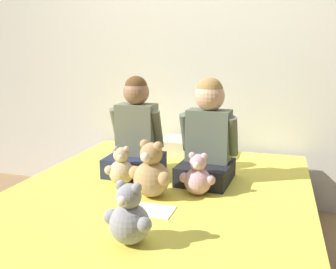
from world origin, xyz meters
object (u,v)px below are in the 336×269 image
at_px(bed, 161,225).
at_px(teddy_bear_at_foot_of_bed, 129,217).
at_px(teddy_bear_between_children, 151,173).
at_px(sign_card, 152,210).
at_px(child_on_left, 136,134).
at_px(teddy_bear_held_by_right_child, 198,177).
at_px(teddy_bear_held_by_left_child, 121,168).
at_px(pillow_at_headboard, 192,147).
at_px(child_on_right, 208,137).

bearing_deg(bed, teddy_bear_at_foot_of_bed, -83.15).
xyz_separation_m(teddy_bear_between_children, sign_card, (0.06, -0.17, -0.13)).
distance_m(child_on_left, teddy_bear_between_children, 0.43).
bearing_deg(teddy_bear_held_by_right_child, child_on_left, 149.84).
height_order(teddy_bear_at_foot_of_bed, sign_card, teddy_bear_at_foot_of_bed).
bearing_deg(teddy_bear_held_by_right_child, teddy_bear_held_by_left_child, 176.22).
xyz_separation_m(teddy_bear_held_by_right_child, pillow_at_headboard, (-0.22, 0.78, -0.04)).
relative_size(bed, child_on_right, 3.06).
bearing_deg(teddy_bear_held_by_left_child, bed, -15.43).
distance_m(child_on_right, teddy_bear_held_by_left_child, 0.54).
bearing_deg(teddy_bear_held_by_left_child, child_on_left, 72.76).
height_order(teddy_bear_between_children, teddy_bear_at_foot_of_bed, teddy_bear_between_children).
height_order(teddy_bear_at_foot_of_bed, pillow_at_headboard, teddy_bear_at_foot_of_bed).
distance_m(teddy_bear_at_foot_of_bed, pillow_at_headboard, 1.36).
bearing_deg(child_on_right, teddy_bear_held_by_right_child, -86.60).
bearing_deg(teddy_bear_at_foot_of_bed, bed, 106.71).
xyz_separation_m(bed, teddy_bear_held_by_right_child, (0.22, -0.02, 0.32)).
bearing_deg(sign_card, child_on_left, 119.43).
relative_size(teddy_bear_between_children, pillow_at_headboard, 0.66).
bearing_deg(sign_card, bed, 100.44).
distance_m(teddy_bear_held_by_left_child, teddy_bear_held_by_right_child, 0.45).
bearing_deg(pillow_at_headboard, teddy_bear_at_foot_of_bed, -86.96).
height_order(bed, teddy_bear_between_children, teddy_bear_between_children).
relative_size(teddy_bear_held_by_left_child, teddy_bear_held_by_right_child, 0.99).
relative_size(child_on_right, teddy_bear_at_foot_of_bed, 2.36).
height_order(child_on_left, teddy_bear_at_foot_of_bed, child_on_left).
bearing_deg(pillow_at_headboard, sign_card, -87.05).
bearing_deg(bed, sign_card, -79.56).
height_order(child_on_right, teddy_bear_at_foot_of_bed, child_on_right).
distance_m(teddy_bear_held_by_left_child, pillow_at_headboard, 0.80).
distance_m(teddy_bear_at_foot_of_bed, sign_card, 0.32).
bearing_deg(child_on_right, bed, -130.58).
distance_m(child_on_left, pillow_at_headboard, 0.62).
bearing_deg(pillow_at_headboard, child_on_right, -67.54).
height_order(teddy_bear_held_by_left_child, sign_card, teddy_bear_held_by_left_child).
height_order(teddy_bear_between_children, pillow_at_headboard, teddy_bear_between_children).
bearing_deg(child_on_left, teddy_bear_held_by_left_child, -90.71).
xyz_separation_m(child_on_right, teddy_bear_at_foot_of_bed, (-0.15, -0.82, -0.15)).
distance_m(child_on_right, teddy_bear_at_foot_of_bed, 0.85).
bearing_deg(teddy_bear_held_by_left_child, pillow_at_headboard, 55.45).
bearing_deg(teddy_bear_held_by_right_child, child_on_right, 87.51).
bearing_deg(teddy_bear_between_children, teddy_bear_held_by_left_child, 167.60).
bearing_deg(sign_card, teddy_bear_held_by_right_child, 58.78).
bearing_deg(teddy_bear_held_by_right_child, teddy_bear_at_foot_of_bed, -106.15).
bearing_deg(teddy_bear_at_foot_of_bed, teddy_bear_between_children, 109.54).
relative_size(pillow_at_headboard, sign_card, 2.19).
xyz_separation_m(child_on_left, child_on_right, (0.45, 0.00, 0.01)).
bearing_deg(teddy_bear_held_by_left_child, child_on_right, 9.58).
distance_m(teddy_bear_held_by_right_child, pillow_at_headboard, 0.81).
bearing_deg(sign_card, teddy_bear_between_children, 110.43).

